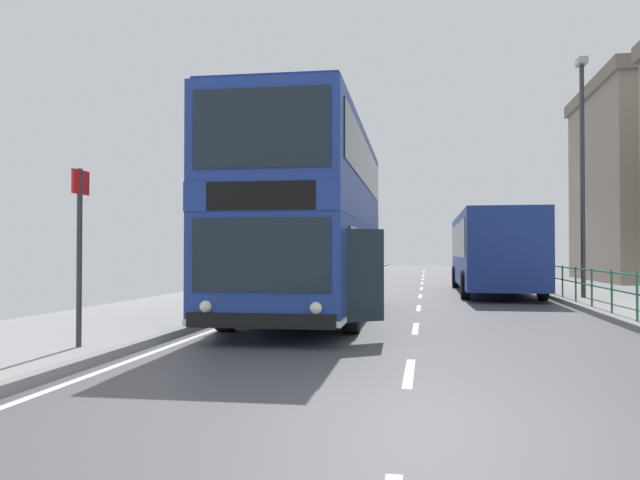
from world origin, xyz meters
TOP-DOWN VIEW (x-y plane):
  - ground at (-0.72, -0.00)m, footprint 15.80×140.00m
  - double_decker_bus_main at (-2.48, 9.26)m, footprint 3.42×10.33m
  - background_bus_far_lane at (2.70, 19.42)m, footprint 2.73×10.87m
  - pedestrian_railing_far_kerb at (4.45, 11.77)m, footprint 0.05×25.28m
  - bus_stop_sign_near at (-4.88, 3.09)m, footprint 0.08×0.44m
  - street_lamp_far_side at (5.07, 15.38)m, footprint 0.28×0.60m

SIDE VIEW (x-z plane):
  - ground at x=-0.72m, z-range -0.06..0.14m
  - pedestrian_railing_far_kerb at x=4.45m, z-range 0.31..1.30m
  - background_bus_far_lane at x=2.70m, z-range 0.15..3.11m
  - bus_stop_sign_near at x=-4.88m, z-range 0.45..3.10m
  - double_decker_bus_main at x=-2.48m, z-range 0.10..4.58m
  - street_lamp_far_side at x=5.07m, z-range 0.75..8.27m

